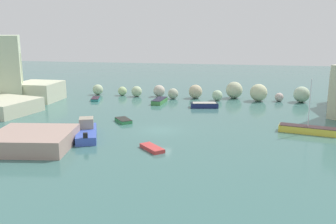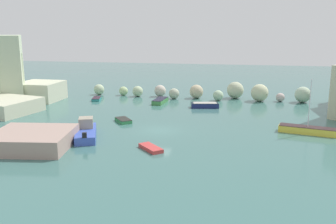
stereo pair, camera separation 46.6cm
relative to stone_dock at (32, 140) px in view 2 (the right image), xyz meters
The scene contains 11 objects.
cove_water 13.49m from the stone_dock, 37.96° to the left, with size 160.00×160.00×0.00m, color #3D6B66.
rock_breakwater 32.89m from the stone_dock, 61.10° to the left, with size 35.43×4.73×2.69m.
stone_dock is the anchor object (origin of this frame).
moored_boat_0 5.11m from the stone_dock, 139.75° to the left, with size 2.91×3.64×0.55m.
moored_boat_1 11.43m from the stone_dock, ahead, with size 2.80×2.89×0.35m.
moored_boat_2 5.65m from the stone_dock, 50.32° to the left, with size 4.06×6.40×1.88m.
moored_boat_3 28.59m from the stone_dock, 20.98° to the left, with size 6.16×2.77×5.95m.
moored_boat_4 12.52m from the stone_dock, 64.01° to the left, with size 2.67×2.91×0.43m.
moored_boat_5 24.25m from the stone_dock, 97.30° to the left, with size 1.81×3.01×0.44m.
moored_boat_6 26.05m from the stone_dock, 56.43° to the left, with size 4.11×2.26×0.72m.
moored_boat_7 24.85m from the stone_dock, 72.78° to the left, with size 1.78×4.24×0.67m.
Camera 2 is at (8.83, -39.58, 11.22)m, focal length 40.17 mm.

